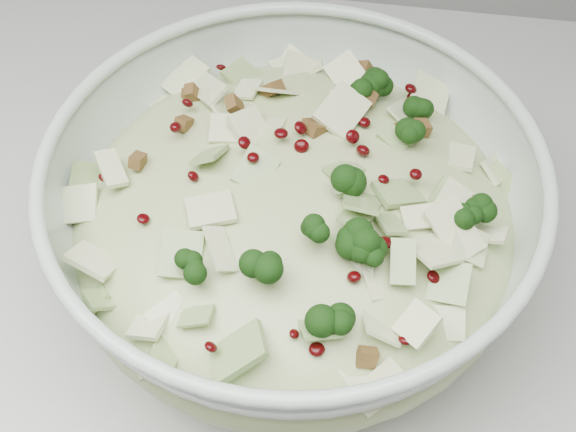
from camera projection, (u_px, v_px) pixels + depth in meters
The scene contains 2 objects.
mixing_bowl at pixel (293, 223), 0.59m from camera, with size 0.47×0.47×0.14m.
salad at pixel (293, 203), 0.57m from camera, with size 0.45×0.45×0.14m.
Camera 1 is at (-0.29, 1.24, 1.44)m, focal length 50.00 mm.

